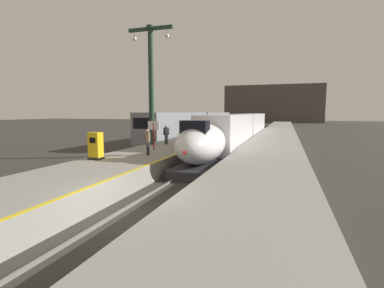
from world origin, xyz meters
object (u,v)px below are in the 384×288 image
(ticket_machine_yellow, at_px, (96,147))
(departure_info_board, at_px, (154,129))
(rolling_suitcase, at_px, (180,141))
(passenger_mid_platform, at_px, (148,140))
(passenger_near_edge, at_px, (166,133))
(regional_train_adjacent, at_px, (198,123))
(station_column_mid, at_px, (151,75))
(highspeed_train_main, at_px, (239,129))

(ticket_machine_yellow, bearing_deg, departure_info_board, 74.95)
(rolling_suitcase, bearing_deg, passenger_mid_platform, -89.61)
(passenger_near_edge, height_order, ticket_machine_yellow, passenger_near_edge)
(passenger_mid_platform, relative_size, ticket_machine_yellow, 1.06)
(regional_train_adjacent, height_order, departure_info_board, regional_train_adjacent)
(departure_info_board, bearing_deg, station_column_mid, 118.50)
(highspeed_train_main, bearing_deg, regional_train_adjacent, 128.32)
(station_column_mid, distance_m, passenger_mid_platform, 8.03)
(passenger_mid_platform, bearing_deg, station_column_mid, 113.93)
(rolling_suitcase, bearing_deg, ticket_machine_yellow, -104.57)
(regional_train_adjacent, distance_m, departure_info_board, 24.19)
(regional_train_adjacent, distance_m, rolling_suitcase, 21.08)
(highspeed_train_main, distance_m, ticket_machine_yellow, 19.45)
(regional_train_adjacent, bearing_deg, ticket_machine_yellow, -84.96)
(departure_info_board, bearing_deg, regional_train_adjacent, 99.28)
(passenger_mid_platform, relative_size, departure_info_board, 0.80)
(station_column_mid, bearing_deg, regional_train_adjacent, 96.06)
(station_column_mid, height_order, ticket_machine_yellow, station_column_mid)
(regional_train_adjacent, distance_m, ticket_machine_yellow, 29.01)
(station_column_mid, bearing_deg, passenger_mid_platform, -66.07)
(highspeed_train_main, relative_size, station_column_mid, 3.83)
(highspeed_train_main, height_order, ticket_machine_yellow, highspeed_train_main)
(rolling_suitcase, bearing_deg, station_column_mid, -175.30)
(regional_train_adjacent, xyz_separation_m, departure_info_board, (3.90, -23.87, 0.43))
(highspeed_train_main, relative_size, departure_info_board, 17.95)
(passenger_near_edge, xyz_separation_m, passenger_mid_platform, (1.39, -6.18, 0.00))
(passenger_near_edge, bearing_deg, highspeed_train_main, 64.90)
(passenger_near_edge, distance_m, departure_info_board, 3.60)
(rolling_suitcase, bearing_deg, regional_train_adjacent, 102.96)
(highspeed_train_main, height_order, passenger_near_edge, highspeed_train_main)
(passenger_near_edge, distance_m, rolling_suitcase, 1.53)
(rolling_suitcase, height_order, departure_info_board, departure_info_board)
(passenger_mid_platform, bearing_deg, passenger_near_edge, 102.69)
(rolling_suitcase, relative_size, departure_info_board, 0.46)
(passenger_near_edge, distance_m, passenger_mid_platform, 6.33)
(passenger_mid_platform, bearing_deg, ticket_machine_yellow, -133.00)
(regional_train_adjacent, xyz_separation_m, passenger_mid_platform, (4.77, -26.52, -0.09))
(regional_train_adjacent, height_order, passenger_mid_platform, regional_train_adjacent)
(regional_train_adjacent, height_order, passenger_near_edge, regional_train_adjacent)
(station_column_mid, xyz_separation_m, ticket_machine_yellow, (0.35, -8.16, -5.19))
(passenger_mid_platform, xyz_separation_m, departure_info_board, (-0.86, 2.65, 0.52))
(highspeed_train_main, height_order, rolling_suitcase, highspeed_train_main)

